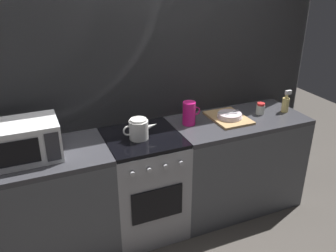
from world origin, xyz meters
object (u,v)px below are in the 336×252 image
spice_jar (260,109)px  stove_unit (144,184)px  dish_pile (229,117)px  pitcher (189,113)px  spray_bottle (286,103)px  kettle (139,129)px  microwave (25,141)px

spice_jar → stove_unit: bearing=-179.1°
dish_pile → spice_jar: spice_jar is taller
stove_unit → dish_pile: dish_pile is taller
dish_pile → stove_unit: bearing=-178.3°
pitcher → spray_bottle: bearing=-5.7°
stove_unit → kettle: kettle is taller
kettle → spray_bottle: (1.42, -0.00, -0.00)m
microwave → stove_unit: bearing=0.4°
microwave → kettle: (0.82, -0.02, -0.05)m
spice_jar → spray_bottle: (0.24, -0.04, 0.03)m
dish_pile → spice_jar: bearing=-1.2°
pitcher → dish_pile: size_ratio=0.50×
spice_jar → spray_bottle: spray_bottle is taller
kettle → spice_jar: kettle is taller
spray_bottle → spice_jar: bearing=170.1°
kettle → microwave: bearing=178.8°
stove_unit → dish_pile: 0.94m
microwave → pitcher: (1.30, 0.08, -0.03)m
spray_bottle → pitcher: bearing=174.3°
stove_unit → microwave: bearing=-179.6°
microwave → spray_bottle: size_ratio=2.27×
kettle → dish_pile: size_ratio=0.71×
pitcher → spice_jar: 0.70m
stove_unit → dish_pile: bearing=1.7°
spray_bottle → stove_unit: bearing=179.0°
spice_jar → spray_bottle: size_ratio=0.52×
stove_unit → pitcher: 0.71m
pitcher → spray_bottle: (0.94, -0.09, -0.02)m
microwave → kettle: bearing=-1.2°
microwave → spray_bottle: 2.24m
kettle → pitcher: 0.49m
stove_unit → spray_bottle: spray_bottle is taller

